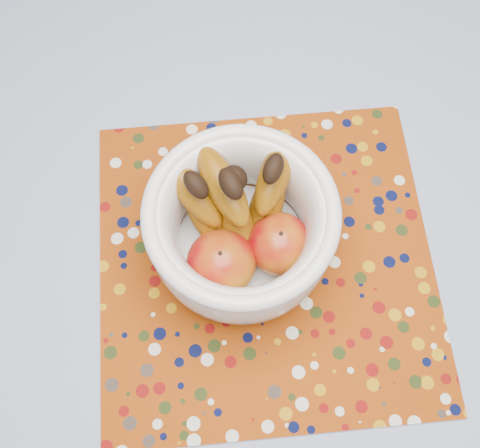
# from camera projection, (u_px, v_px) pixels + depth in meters

# --- Properties ---
(table) EXTENTS (1.20, 1.20, 0.75)m
(table) POSITION_uv_depth(u_px,v_px,m) (261.00, 227.00, 0.86)
(table) COLOR brown
(table) RESTS_ON ground
(tablecloth) EXTENTS (1.32, 1.32, 0.01)m
(tablecloth) POSITION_uv_depth(u_px,v_px,m) (263.00, 207.00, 0.79)
(tablecloth) COLOR #6475A8
(tablecloth) RESTS_ON table
(placemat) EXTENTS (0.51, 0.51, 0.00)m
(placemat) POSITION_uv_depth(u_px,v_px,m) (266.00, 261.00, 0.75)
(placemat) COLOR #823207
(placemat) RESTS_ON tablecloth
(fruit_bowl) EXTENTS (0.24, 0.23, 0.18)m
(fruit_bowl) POSITION_uv_depth(u_px,v_px,m) (240.00, 222.00, 0.68)
(fruit_bowl) COLOR white
(fruit_bowl) RESTS_ON placemat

